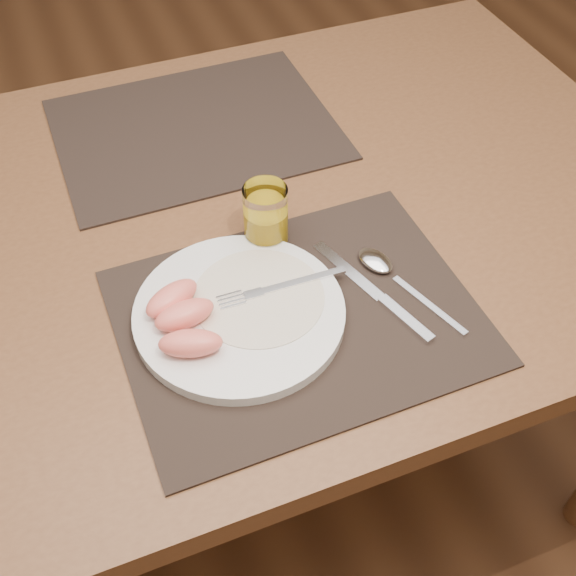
# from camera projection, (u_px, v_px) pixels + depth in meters

# --- Properties ---
(ground) EXTENTS (5.00, 5.00, 0.00)m
(ground) POSITION_uv_depth(u_px,v_px,m) (246.00, 465.00, 1.61)
(ground) COLOR #57351E
(ground) RESTS_ON ground
(table) EXTENTS (1.40, 0.90, 0.75)m
(table) POSITION_uv_depth(u_px,v_px,m) (227.00, 256.00, 1.12)
(table) COLOR brown
(table) RESTS_ON ground
(placemat_near) EXTENTS (0.45, 0.35, 0.00)m
(placemat_near) POSITION_uv_depth(u_px,v_px,m) (298.00, 317.00, 0.93)
(placemat_near) COLOR black
(placemat_near) RESTS_ON table
(placemat_far) EXTENTS (0.45, 0.35, 0.00)m
(placemat_far) POSITION_uv_depth(u_px,v_px,m) (195.00, 129.00, 1.20)
(placemat_far) COLOR black
(placemat_far) RESTS_ON table
(plate) EXTENTS (0.27, 0.27, 0.02)m
(plate) POSITION_uv_depth(u_px,v_px,m) (239.00, 313.00, 0.92)
(plate) COLOR white
(plate) RESTS_ON placemat_near
(plate_dressing) EXTENTS (0.17, 0.17, 0.00)m
(plate_dressing) POSITION_uv_depth(u_px,v_px,m) (259.00, 297.00, 0.92)
(plate_dressing) COLOR white
(plate_dressing) RESTS_ON plate
(fork) EXTENTS (0.17, 0.02, 0.00)m
(fork) POSITION_uv_depth(u_px,v_px,m) (271.00, 289.00, 0.93)
(fork) COLOR silver
(fork) RESTS_ON plate
(knife) EXTENTS (0.08, 0.21, 0.01)m
(knife) POSITION_uv_depth(u_px,v_px,m) (381.00, 298.00, 0.94)
(knife) COLOR silver
(knife) RESTS_ON placemat_near
(spoon) EXTENTS (0.08, 0.19, 0.01)m
(spoon) POSITION_uv_depth(u_px,v_px,m) (383.00, 267.00, 0.98)
(spoon) COLOR silver
(spoon) RESTS_ON placemat_near
(juice_glass) EXTENTS (0.06, 0.06, 0.09)m
(juice_glass) POSITION_uv_depth(u_px,v_px,m) (266.00, 219.00, 0.99)
(juice_glass) COLOR white
(juice_glass) RESTS_ON placemat_near
(grapefruit_wedges) EXTENTS (0.09, 0.14, 0.03)m
(grapefruit_wedges) POSITION_uv_depth(u_px,v_px,m) (182.00, 318.00, 0.88)
(grapefruit_wedges) COLOR #FA7A66
(grapefruit_wedges) RESTS_ON plate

